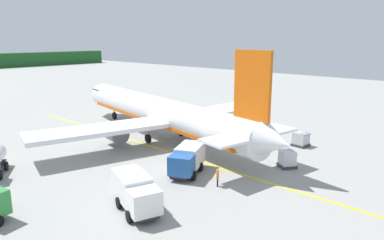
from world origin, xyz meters
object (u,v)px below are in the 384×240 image
object	(u,v)px
cargo_container_mid	(301,139)
crew_loader_right	(221,134)
cargo_container_near	(287,159)
service_truck_catering	(188,159)
crew_loader_left	(218,176)
service_truck_baggage	(135,191)
airliner_foreground	(161,113)
crew_marshaller	(246,146)
cargo_container_far	(258,136)

from	to	relation	value
cargo_container_mid	crew_loader_right	size ratio (longest dim) A/B	1.17
cargo_container_near	cargo_container_mid	size ratio (longest dim) A/B	1.17
service_truck_catering	crew_loader_left	size ratio (longest dim) A/B	3.56
cargo_container_near	crew_loader_right	distance (m)	11.04
cargo_container_mid	service_truck_catering	bearing A→B (deg)	166.09
service_truck_baggage	cargo_container_near	world-z (taller)	service_truck_baggage
airliner_foreground	service_truck_catering	size ratio (longest dim) A/B	7.14
service_truck_baggage	crew_loader_right	size ratio (longest dim) A/B	3.69
service_truck_baggage	crew_marshaller	size ratio (longest dim) A/B	3.71
service_truck_catering	cargo_container_mid	world-z (taller)	service_truck_catering
airliner_foreground	cargo_container_far	world-z (taller)	airliner_foreground
airliner_foreground	cargo_container_far	distance (m)	12.89
cargo_container_mid	crew_loader_right	xyz separation A→B (m)	(-5.19, 8.35, 0.09)
airliner_foreground	cargo_container_near	bearing A→B (deg)	-85.69
cargo_container_far	crew_marshaller	size ratio (longest dim) A/B	1.52
cargo_container_far	crew_marshaller	distance (m)	4.68
crew_marshaller	cargo_container_mid	bearing A→B (deg)	-24.27
airliner_foreground	cargo_container_mid	distance (m)	17.99
cargo_container_far	crew_loader_left	size ratio (longest dim) A/B	1.51
cargo_container_far	service_truck_catering	bearing A→B (deg)	-177.84
service_truck_baggage	cargo_container_mid	world-z (taller)	service_truck_baggage
cargo_container_near	crew_loader_right	size ratio (longest dim) A/B	1.37
cargo_container_near	crew_loader_left	world-z (taller)	cargo_container_near
cargo_container_far	crew_loader_left	bearing A→B (deg)	-161.40
service_truck_baggage	cargo_container_mid	bearing A→B (deg)	-3.82
service_truck_catering	crew_loader_right	size ratio (longest dim) A/B	3.56
cargo_container_mid	crew_loader_right	world-z (taller)	cargo_container_mid
cargo_container_near	cargo_container_mid	bearing A→B (deg)	16.91
crew_loader_right	crew_loader_left	bearing A→B (deg)	-142.82
service_truck_baggage	crew_loader_right	distance (m)	20.21
crew_loader_left	crew_marshaller	bearing A→B (deg)	19.96
service_truck_catering	cargo_container_far	size ratio (longest dim) A/B	2.36
cargo_container_near	cargo_container_far	world-z (taller)	cargo_container_far
airliner_foreground	cargo_container_mid	bearing A→B (deg)	-59.12
airliner_foreground	service_truck_catering	distance (m)	13.37
crew_marshaller	airliner_foreground	bearing A→B (deg)	99.62
crew_marshaller	crew_loader_right	distance (m)	5.49
airliner_foreground	crew_loader_right	bearing A→B (deg)	-60.32
crew_loader_left	cargo_container_near	bearing A→B (deg)	-14.05
cargo_container_mid	crew_loader_right	bearing A→B (deg)	121.85
airliner_foreground	crew_loader_right	distance (m)	8.35
cargo_container_near	crew_marshaller	bearing A→B (deg)	82.67
service_truck_catering	cargo_container_near	bearing A→B (deg)	-37.77
service_truck_catering	cargo_container_near	size ratio (longest dim) A/B	2.60
airliner_foreground	crew_loader_left	size ratio (longest dim) A/B	25.40
cargo_container_near	crew_marshaller	size ratio (longest dim) A/B	1.38
crew_loader_left	service_truck_baggage	bearing A→B (deg)	166.76
service_truck_baggage	service_truck_catering	world-z (taller)	service_truck_baggage
airliner_foreground	service_truck_baggage	world-z (taller)	airliner_foreground
cargo_container_mid	crew_loader_left	distance (m)	16.48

